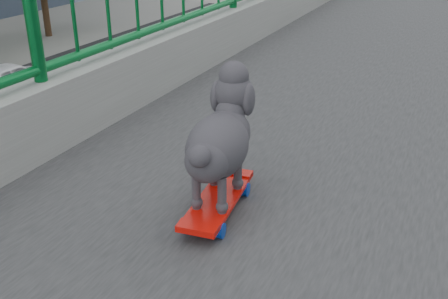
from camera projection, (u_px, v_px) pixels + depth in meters
skateboard at (218, 201)px, 1.81m from camera, size 0.18×0.46×0.06m
poodle at (220, 138)px, 1.73m from camera, size 0.23×0.47×0.39m
car_0 at (257, 130)px, 18.73m from camera, size 1.78×4.43×1.51m
car_2 at (109, 107)px, 21.13m from camera, size 2.29×4.97×1.38m
car_4 at (10, 78)px, 24.46m from camera, size 1.80×4.48×1.53m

